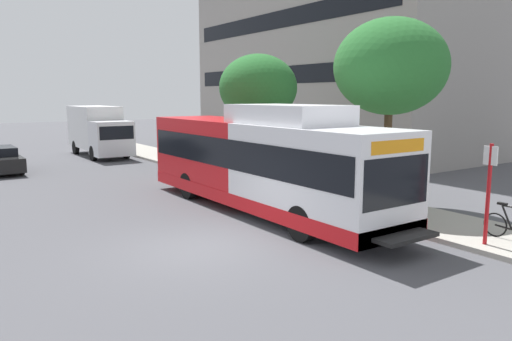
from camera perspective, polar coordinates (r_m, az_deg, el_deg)
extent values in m
plane|color=#4C4C51|center=(20.06, -17.41, -2.92)|extent=(120.00, 120.00, 0.00)
cube|color=#A8A399|center=(21.41, 2.43, -1.61)|extent=(3.00, 56.00, 0.14)
cube|color=white|center=(14.26, 7.18, -0.32)|extent=(2.54, 5.80, 2.73)
cube|color=red|center=(18.94, -4.54, 1.95)|extent=(2.54, 5.80, 2.73)
cube|color=red|center=(16.71, 0.49, -2.91)|extent=(2.57, 11.60, 0.44)
cube|color=black|center=(16.47, 0.49, 2.24)|extent=(2.58, 11.25, 0.96)
cube|color=black|center=(12.27, 16.09, -1.28)|extent=(2.34, 0.10, 1.24)
cube|color=orange|center=(12.15, 16.30, 2.75)|extent=(1.90, 0.08, 0.32)
cube|color=white|center=(15.21, 3.65, 6.60)|extent=(2.16, 4.06, 0.60)
cube|color=black|center=(12.32, 17.24, -7.50)|extent=(1.78, 0.60, 0.10)
cylinder|color=black|center=(13.26, 5.42, -6.21)|extent=(0.30, 1.00, 1.00)
cylinder|color=black|center=(14.77, 12.19, -4.82)|extent=(0.30, 1.00, 1.00)
cylinder|color=black|center=(18.85, -7.92, -1.78)|extent=(0.30, 1.00, 1.00)
cylinder|color=black|center=(19.94, -2.10, -1.13)|extent=(0.30, 1.00, 1.00)
cylinder|color=red|center=(13.65, 25.62, -2.57)|extent=(0.10, 0.10, 2.60)
cube|color=white|center=(13.48, 25.86, 1.59)|extent=(0.04, 0.36, 0.48)
torus|color=black|center=(14.69, 26.29, -5.74)|extent=(0.04, 0.66, 0.66)
cylinder|color=black|center=(14.49, 27.40, -4.91)|extent=(0.05, 0.34, 0.62)
cylinder|color=black|center=(14.59, 27.06, -5.95)|extent=(0.05, 0.45, 0.08)
cube|color=black|center=(14.49, 26.97, -3.50)|extent=(0.12, 0.24, 0.06)
cylinder|color=#4C3823|center=(17.76, 15.11, 1.59)|extent=(0.28, 0.28, 3.32)
ellipsoid|color=#286B2D|center=(17.66, 15.52, 11.69)|extent=(3.90, 3.90, 3.31)
cylinder|color=#4C3823|center=(23.79, 0.25, 2.97)|extent=(0.28, 0.28, 2.77)
ellipsoid|color=#286B2D|center=(23.67, 0.25, 9.72)|extent=(3.76, 3.76, 3.20)
cube|color=black|center=(28.28, -27.88, 0.89)|extent=(1.80, 4.50, 0.70)
cylinder|color=black|center=(27.08, -25.82, 0.23)|extent=(0.20, 0.64, 0.64)
cylinder|color=black|center=(29.73, -26.63, 0.86)|extent=(0.20, 0.64, 0.64)
cube|color=silver|center=(31.06, -16.59, 3.64)|extent=(2.30, 2.00, 2.10)
cube|color=white|center=(34.36, -18.45, 4.93)|extent=(2.30, 5.00, 2.70)
cube|color=black|center=(30.11, -16.05, 4.28)|extent=(2.07, 0.08, 0.80)
cylinder|color=black|center=(31.27, -18.57, 1.94)|extent=(0.26, 0.92, 0.92)
cylinder|color=black|center=(31.89, -15.01, 2.22)|extent=(0.26, 0.92, 0.92)
cylinder|color=black|center=(35.25, -20.43, 2.56)|extent=(0.26, 0.92, 0.92)
cylinder|color=black|center=(35.80, -17.23, 2.81)|extent=(0.26, 0.92, 0.92)
cube|color=black|center=(35.58, 9.01, 5.14)|extent=(10.11, 19.77, 1.10)
cube|color=black|center=(35.54, 9.15, 10.79)|extent=(10.11, 19.77, 1.10)
cube|color=black|center=(35.84, 9.29, 16.39)|extent=(10.11, 19.77, 1.10)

